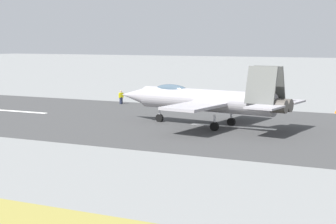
{
  "coord_description": "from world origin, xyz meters",
  "views": [
    {
      "loc": [
        -14.53,
        46.44,
        7.84
      ],
      "look_at": [
        3.46,
        8.23,
        2.2
      ],
      "focal_mm": 57.94,
      "sensor_mm": 36.0,
      "label": 1
    }
  ],
  "objects": [
    {
      "name": "ground_plane",
      "position": [
        0.0,
        0.0,
        0.0
      ],
      "size": [
        400.0,
        400.0,
        0.0
      ],
      "primitive_type": "plane",
      "color": "gray"
    },
    {
      "name": "marker_cone_mid",
      "position": [
        9.57,
        -13.44,
        0.28
      ],
      "size": [
        0.44,
        0.44,
        0.55
      ],
      "primitive_type": "cone",
      "color": "orange",
      "rests_on": "ground"
    },
    {
      "name": "crew_person",
      "position": [
        18.82,
        -10.87,
        0.84
      ],
      "size": [
        0.45,
        0.63,
        1.69
      ],
      "color": "#1E2338",
      "rests_on": "ground"
    },
    {
      "name": "runway_strip",
      "position": [
        -0.02,
        0.0,
        0.01
      ],
      "size": [
        240.0,
        26.0,
        0.02
      ],
      "color": "#3B3B3C",
      "rests_on": "ground"
    },
    {
      "name": "fighter_jet",
      "position": [
        3.26,
        0.94,
        2.47
      ],
      "size": [
        18.13,
        13.46,
        5.67
      ],
      "color": "#9C989E",
      "rests_on": "ground"
    }
  ]
}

